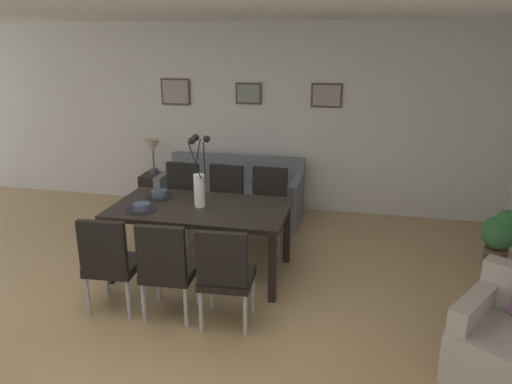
# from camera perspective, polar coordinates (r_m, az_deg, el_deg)

# --- Properties ---
(ground_plane) EXTENTS (9.00, 9.00, 0.00)m
(ground_plane) POSITION_cam_1_polar(r_m,az_deg,el_deg) (4.48, -11.45, -14.78)
(ground_plane) COLOR tan
(back_wall_panel) EXTENTS (9.00, 0.10, 2.60)m
(back_wall_panel) POSITION_cam_1_polar(r_m,az_deg,el_deg) (6.96, -1.34, 8.81)
(back_wall_panel) COLOR silver
(back_wall_panel) RESTS_ON ground
(ceiling_panel) EXTENTS (9.00, 7.20, 0.08)m
(ceiling_panel) POSITION_cam_1_polar(r_m,az_deg,el_deg) (4.17, -11.48, 20.94)
(ceiling_panel) COLOR white
(dining_table) EXTENTS (1.80, 0.99, 0.74)m
(dining_table) POSITION_cam_1_polar(r_m,az_deg,el_deg) (4.99, -6.62, -2.50)
(dining_table) COLOR black
(dining_table) RESTS_ON ground
(dining_chair_near_left) EXTENTS (0.47, 0.47, 0.92)m
(dining_chair_near_left) POSITION_cam_1_polar(r_m,az_deg,el_deg) (4.50, -16.89, -7.68)
(dining_chair_near_left) COLOR black
(dining_chair_near_left) RESTS_ON ground
(dining_chair_near_right) EXTENTS (0.47, 0.47, 0.92)m
(dining_chair_near_right) POSITION_cam_1_polar(r_m,az_deg,el_deg) (6.00, -8.97, -0.64)
(dining_chair_near_right) COLOR black
(dining_chair_near_right) RESTS_ON ground
(dining_chair_far_left) EXTENTS (0.46, 0.46, 0.92)m
(dining_chair_far_left) POSITION_cam_1_polar(r_m,az_deg,el_deg) (4.27, -10.52, -8.57)
(dining_chair_far_left) COLOR black
(dining_chair_far_left) RESTS_ON ground
(dining_chair_far_right) EXTENTS (0.47, 0.47, 0.92)m
(dining_chair_far_right) POSITION_cam_1_polar(r_m,az_deg,el_deg) (5.84, -3.85, -0.98)
(dining_chair_far_right) COLOR black
(dining_chair_far_right) RESTS_ON ground
(dining_chair_mid_left) EXTENTS (0.46, 0.46, 0.92)m
(dining_chair_mid_left) POSITION_cam_1_polar(r_m,az_deg,el_deg) (4.10, -3.68, -9.48)
(dining_chair_mid_left) COLOR black
(dining_chair_mid_left) RESTS_ON ground
(dining_chair_mid_right) EXTENTS (0.46, 0.46, 0.92)m
(dining_chair_mid_right) POSITION_cam_1_polar(r_m,az_deg,el_deg) (5.73, 1.40, -1.34)
(dining_chair_mid_right) COLOR black
(dining_chair_mid_right) RESTS_ON ground
(centerpiece_vase) EXTENTS (0.21, 0.23, 0.73)m
(centerpiece_vase) POSITION_cam_1_polar(r_m,az_deg,el_deg) (4.88, -6.75, 1.43)
(centerpiece_vase) COLOR white
(centerpiece_vase) RESTS_ON dining_table
(placemat_near_left) EXTENTS (0.32, 0.32, 0.01)m
(placemat_near_left) POSITION_cam_1_polar(r_m,az_deg,el_deg) (4.97, -13.38, -2.03)
(placemat_near_left) COLOR black
(placemat_near_left) RESTS_ON dining_table
(bowl_near_left) EXTENTS (0.17, 0.17, 0.07)m
(bowl_near_left) POSITION_cam_1_polar(r_m,az_deg,el_deg) (4.96, -13.41, -1.62)
(bowl_near_left) COLOR #475166
(bowl_near_left) RESTS_ON dining_table
(placemat_near_right) EXTENTS (0.32, 0.32, 0.01)m
(placemat_near_right) POSITION_cam_1_polar(r_m,az_deg,el_deg) (5.35, -11.36, -0.46)
(placemat_near_right) COLOR black
(placemat_near_right) RESTS_ON dining_table
(bowl_near_right) EXTENTS (0.17, 0.17, 0.07)m
(bowl_near_right) POSITION_cam_1_polar(r_m,az_deg,el_deg) (5.34, -11.38, -0.08)
(bowl_near_right) COLOR #475166
(bowl_near_right) RESTS_ON dining_table
(sofa) EXTENTS (1.91, 0.84, 0.80)m
(sofa) POSITION_cam_1_polar(r_m,az_deg,el_deg) (6.69, -2.82, -0.58)
(sofa) COLOR slate
(sofa) RESTS_ON ground
(side_table) EXTENTS (0.36, 0.36, 0.52)m
(side_table) POSITION_cam_1_polar(r_m,az_deg,el_deg) (7.12, -11.79, 0.03)
(side_table) COLOR black
(side_table) RESTS_ON ground
(table_lamp) EXTENTS (0.22, 0.22, 0.51)m
(table_lamp) POSITION_cam_1_polar(r_m,az_deg,el_deg) (6.96, -12.12, 5.00)
(table_lamp) COLOR #4C4C51
(table_lamp) RESTS_ON side_table
(framed_picture_left) EXTENTS (0.43, 0.03, 0.37)m
(framed_picture_left) POSITION_cam_1_polar(r_m,az_deg,el_deg) (7.15, -9.50, 11.62)
(framed_picture_left) COLOR #473828
(framed_picture_center) EXTENTS (0.37, 0.03, 0.29)m
(framed_picture_center) POSITION_cam_1_polar(r_m,az_deg,el_deg) (6.83, -0.89, 11.57)
(framed_picture_center) COLOR #473828
(framed_picture_right) EXTENTS (0.42, 0.03, 0.32)m
(framed_picture_right) POSITION_cam_1_polar(r_m,az_deg,el_deg) (6.66, 8.35, 11.24)
(framed_picture_right) COLOR #473828
(potted_plant) EXTENTS (0.36, 0.36, 0.67)m
(potted_plant) POSITION_cam_1_polar(r_m,az_deg,el_deg) (5.79, 26.87, -4.61)
(potted_plant) COLOR brown
(potted_plant) RESTS_ON ground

